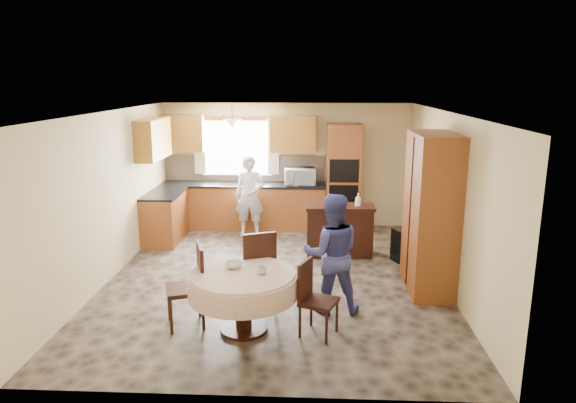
% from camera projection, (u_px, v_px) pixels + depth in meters
% --- Properties ---
extents(floor, '(5.00, 6.00, 0.01)m').
position_uv_depth(floor, '(276.00, 278.00, 7.83)').
color(floor, '#6E5D4D').
rests_on(floor, ground).
extents(ceiling, '(5.00, 6.00, 0.01)m').
position_uv_depth(ceiling, '(275.00, 112.00, 7.25)').
color(ceiling, white).
rests_on(ceiling, wall_back).
extents(wall_back, '(5.00, 0.02, 2.50)m').
position_uv_depth(wall_back, '(286.00, 165.00, 10.45)').
color(wall_back, '#D6BF89').
rests_on(wall_back, floor).
extents(wall_front, '(5.00, 0.02, 2.50)m').
position_uv_depth(wall_front, '(251.00, 274.00, 4.62)').
color(wall_front, '#D6BF89').
rests_on(wall_front, floor).
extents(wall_left, '(0.02, 6.00, 2.50)m').
position_uv_depth(wall_left, '(108.00, 197.00, 7.65)').
color(wall_left, '#D6BF89').
rests_on(wall_left, floor).
extents(wall_right, '(0.02, 6.00, 2.50)m').
position_uv_depth(wall_right, '(447.00, 200.00, 7.42)').
color(wall_right, '#D6BF89').
rests_on(wall_right, floor).
extents(window, '(1.40, 0.03, 1.10)m').
position_uv_depth(window, '(237.00, 148.00, 10.40)').
color(window, white).
rests_on(window, wall_back).
extents(curtain_left, '(0.22, 0.02, 1.15)m').
position_uv_depth(curtain_left, '(199.00, 146.00, 10.37)').
color(curtain_left, white).
rests_on(curtain_left, wall_back).
extents(curtain_right, '(0.22, 0.02, 1.15)m').
position_uv_depth(curtain_right, '(273.00, 146.00, 10.30)').
color(curtain_right, white).
rests_on(curtain_right, wall_back).
extents(base_cab_back, '(3.30, 0.60, 0.88)m').
position_uv_depth(base_cab_back, '(243.00, 207.00, 10.39)').
color(base_cab_back, '#AC5D2D').
rests_on(base_cab_back, floor).
extents(counter_back, '(3.30, 0.64, 0.04)m').
position_uv_depth(counter_back, '(243.00, 185.00, 10.28)').
color(counter_back, black).
rests_on(counter_back, base_cab_back).
extents(base_cab_left, '(0.60, 1.20, 0.88)m').
position_uv_depth(base_cab_left, '(165.00, 218.00, 9.58)').
color(base_cab_left, '#AC5D2D').
rests_on(base_cab_left, floor).
extents(counter_left, '(0.64, 1.20, 0.04)m').
position_uv_depth(counter_left, '(164.00, 194.00, 9.47)').
color(counter_left, black).
rests_on(counter_left, base_cab_left).
extents(backsplash, '(3.30, 0.02, 0.55)m').
position_uv_depth(backsplash, '(244.00, 168.00, 10.50)').
color(backsplash, tan).
rests_on(backsplash, wall_back).
extents(wall_cab_left, '(0.85, 0.33, 0.72)m').
position_uv_depth(wall_cab_left, '(183.00, 133.00, 10.23)').
color(wall_cab_left, '#C18630').
rests_on(wall_cab_left, wall_back).
extents(wall_cab_right, '(0.90, 0.33, 0.72)m').
position_uv_depth(wall_cab_right, '(293.00, 134.00, 10.13)').
color(wall_cab_right, '#C18630').
rests_on(wall_cab_right, wall_back).
extents(wall_cab_side, '(0.33, 1.20, 0.72)m').
position_uv_depth(wall_cab_side, '(153.00, 139.00, 9.24)').
color(wall_cab_side, '#C18630').
rests_on(wall_cab_side, wall_left).
extents(oven_tower, '(0.66, 0.62, 2.12)m').
position_uv_depth(oven_tower, '(343.00, 178.00, 10.14)').
color(oven_tower, '#AC5D2D').
rests_on(oven_tower, floor).
extents(oven_upper, '(0.56, 0.01, 0.45)m').
position_uv_depth(oven_upper, '(344.00, 171.00, 9.79)').
color(oven_upper, black).
rests_on(oven_upper, oven_tower).
extents(oven_lower, '(0.56, 0.01, 0.45)m').
position_uv_depth(oven_lower, '(344.00, 196.00, 9.90)').
color(oven_lower, black).
rests_on(oven_lower, oven_tower).
extents(pendant, '(0.36, 0.36, 0.18)m').
position_uv_depth(pendant, '(232.00, 124.00, 9.81)').
color(pendant, beige).
rests_on(pendant, ceiling).
extents(sideboard, '(1.18, 0.52, 0.83)m').
position_uv_depth(sideboard, '(339.00, 232.00, 8.76)').
color(sideboard, '#35170E').
rests_on(sideboard, floor).
extents(space_heater, '(0.48, 0.41, 0.55)m').
position_uv_depth(space_heater, '(405.00, 245.00, 8.53)').
color(space_heater, black).
rests_on(space_heater, floor).
extents(cupboard, '(0.59, 1.18, 2.25)m').
position_uv_depth(cupboard, '(431.00, 213.00, 7.20)').
color(cupboard, '#AC5D2D').
rests_on(cupboard, floor).
extents(dining_table, '(1.30, 1.30, 0.74)m').
position_uv_depth(dining_table, '(243.00, 286.00, 6.07)').
color(dining_table, '#35170E').
rests_on(dining_table, floor).
extents(chair_left, '(0.56, 0.56, 1.02)m').
position_uv_depth(chair_left, '(191.00, 282.00, 6.22)').
color(chair_left, '#35170E').
rests_on(chair_left, floor).
extents(chair_back, '(0.60, 0.60, 1.06)m').
position_uv_depth(chair_back, '(258.00, 265.00, 6.69)').
color(chair_back, '#35170E').
rests_on(chair_back, floor).
extents(chair_right, '(0.51, 0.51, 0.90)m').
position_uv_depth(chair_right, '(313.00, 294.00, 6.01)').
color(chair_right, '#35170E').
rests_on(chair_right, floor).
extents(framed_picture, '(0.06, 0.63, 0.52)m').
position_uv_depth(framed_picture, '(426.00, 163.00, 8.70)').
color(framed_picture, gold).
rests_on(framed_picture, wall_right).
extents(microwave, '(0.63, 0.46, 0.33)m').
position_uv_depth(microwave, '(300.00, 176.00, 10.13)').
color(microwave, silver).
rests_on(microwave, counter_back).
extents(person_sink, '(0.58, 0.39, 1.55)m').
position_uv_depth(person_sink, '(250.00, 196.00, 9.81)').
color(person_sink, silver).
rests_on(person_sink, floor).
extents(person_dining, '(0.81, 0.65, 1.57)m').
position_uv_depth(person_dining, '(332.00, 254.00, 6.55)').
color(person_dining, '#3D4187').
rests_on(person_dining, floor).
extents(bowl_sideboard, '(0.25, 0.25, 0.05)m').
position_uv_depth(bowl_sideboard, '(320.00, 207.00, 8.67)').
color(bowl_sideboard, '#B2B2B2').
rests_on(bowl_sideboard, sideboard).
extents(bottle_sideboard, '(0.12, 0.12, 0.27)m').
position_uv_depth(bottle_sideboard, '(358.00, 201.00, 8.62)').
color(bottle_sideboard, silver).
rests_on(bottle_sideboard, sideboard).
extents(cup_table, '(0.13, 0.13, 0.09)m').
position_uv_depth(cup_table, '(262.00, 270.00, 5.99)').
color(cup_table, '#B2B2B2').
rests_on(cup_table, dining_table).
extents(bowl_table, '(0.21, 0.21, 0.07)m').
position_uv_depth(bowl_table, '(234.00, 265.00, 6.19)').
color(bowl_table, '#B2B2B2').
rests_on(bowl_table, dining_table).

